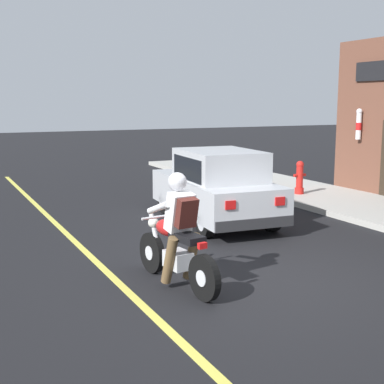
{
  "coord_description": "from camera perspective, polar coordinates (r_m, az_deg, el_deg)",
  "views": [
    {
      "loc": [
        -4.08,
        -6.25,
        2.58
      ],
      "look_at": [
        0.12,
        2.32,
        0.95
      ],
      "focal_mm": 50.0,
      "sensor_mm": 36.0,
      "label": 1
    }
  ],
  "objects": [
    {
      "name": "car_hatchback",
      "position": [
        11.4,
        2.57,
        0.52
      ],
      "size": [
        1.95,
        3.9,
        1.57
      ],
      "color": "black",
      "rests_on": "ground"
    },
    {
      "name": "motorcycle_with_rider",
      "position": [
        7.47,
        -1.61,
        -5.06
      ],
      "size": [
        0.63,
        2.02,
        1.62
      ],
      "color": "black",
      "rests_on": "ground"
    },
    {
      "name": "sidewalk_curb",
      "position": [
        13.33,
        18.58,
        -1.67
      ],
      "size": [
        2.6,
        22.0,
        0.14
      ],
      "primitive_type": "cube",
      "color": "#ADAAA3",
      "rests_on": "ground"
    },
    {
      "name": "fire_hydrant",
      "position": [
        14.44,
        11.41,
        1.5
      ],
      "size": [
        0.36,
        0.24,
        0.88
      ],
      "color": "red",
      "rests_on": "sidewalk_curb"
    },
    {
      "name": "ground_plane",
      "position": [
        7.9,
        6.73,
        -9.44
      ],
      "size": [
        80.0,
        80.0,
        0.0
      ],
      "primitive_type": "plane",
      "color": "black"
    },
    {
      "name": "lane_stripe",
      "position": [
        9.87,
        -11.9,
        -5.65
      ],
      "size": [
        0.12,
        19.8,
        0.01
      ],
      "primitive_type": "cube",
      "color": "#D1C64C",
      "rests_on": "ground"
    }
  ]
}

